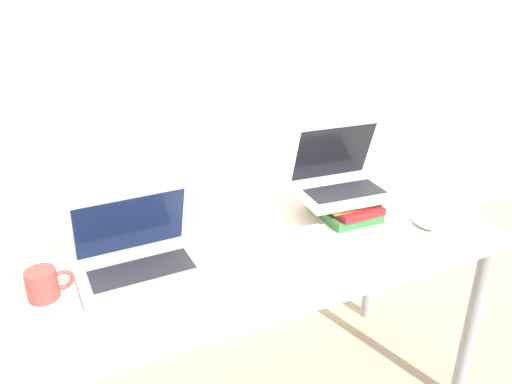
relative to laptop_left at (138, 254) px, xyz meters
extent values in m
cube|color=silver|center=(0.34, 0.97, 0.56)|extent=(8.00, 0.05, 2.70)
cube|color=beige|center=(0.34, -0.02, -0.06)|extent=(1.64, 0.69, 0.03)
cylinder|color=gray|center=(1.10, -0.30, -0.43)|extent=(0.05, 0.05, 0.71)
cylinder|color=gray|center=(-0.42, 0.27, -0.43)|extent=(0.05, 0.05, 0.71)
cylinder|color=gray|center=(1.10, 0.27, -0.43)|extent=(0.05, 0.05, 0.71)
cube|color=#B2B2B7|center=(0.00, -0.03, -0.04)|extent=(0.36, 0.24, 0.02)
cube|color=#232328|center=(0.00, -0.04, -0.03)|extent=(0.29, 0.12, 0.00)
cube|color=#B2B2B7|center=(0.00, 0.05, 0.08)|extent=(0.36, 0.09, 0.22)
cube|color=#0F1938|center=(0.00, 0.05, 0.08)|extent=(0.32, 0.07, 0.19)
cube|color=#33753D|center=(0.74, 0.03, -0.03)|extent=(0.19, 0.23, 0.03)
cube|color=maroon|center=(0.75, 0.03, 0.00)|extent=(0.17, 0.24, 0.02)
cube|color=olive|center=(0.75, 0.05, 0.02)|extent=(0.20, 0.22, 0.02)
cube|color=silver|center=(0.74, 0.04, 0.04)|extent=(0.34, 0.26, 0.02)
cube|color=#232328|center=(0.74, 0.02, 0.05)|extent=(0.28, 0.15, 0.00)
cube|color=silver|center=(0.75, 0.12, 0.16)|extent=(0.33, 0.10, 0.23)
cube|color=black|center=(0.74, 0.12, 0.16)|extent=(0.30, 0.09, 0.20)
cube|color=silver|center=(0.73, -0.19, -0.04)|extent=(0.29, 0.15, 0.01)
cube|color=silver|center=(0.73, -0.19, -0.03)|extent=(0.27, 0.12, 0.00)
ellipsoid|color=white|center=(0.94, -0.16, -0.03)|extent=(0.07, 0.11, 0.03)
cylinder|color=#9E3833|center=(-0.26, -0.03, 0.00)|extent=(0.08, 0.08, 0.08)
torus|color=#9E3833|center=(-0.21, -0.03, 0.00)|extent=(0.06, 0.01, 0.06)
camera|label=1|loc=(-0.22, -1.27, 0.77)|focal=35.00mm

